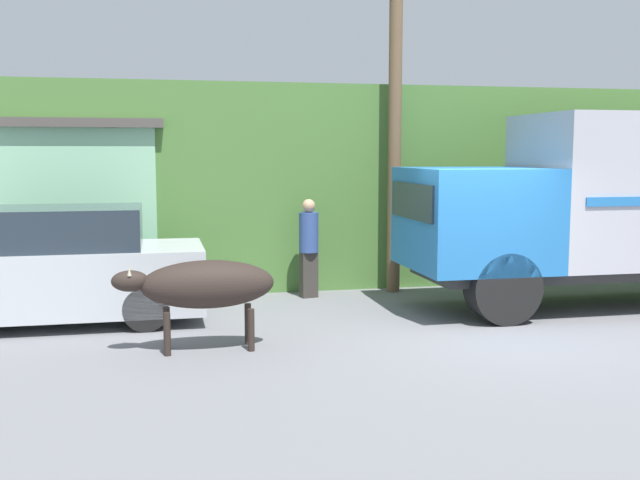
% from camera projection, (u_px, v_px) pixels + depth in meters
% --- Properties ---
extents(ground_plane, '(60.00, 60.00, 0.00)m').
position_uv_depth(ground_plane, '(486.00, 337.00, 10.55)').
color(ground_plane, slate).
extents(hillside_embankment, '(32.00, 5.17, 3.85)m').
position_uv_depth(hillside_embankment, '(363.00, 182.00, 16.67)').
color(hillside_embankment, '#4C7A38').
rests_on(hillside_embankment, ground_plane).
extents(building_backdrop, '(4.98, 2.70, 3.17)m').
position_uv_depth(building_backdrop, '(28.00, 206.00, 13.86)').
color(building_backdrop, '#8CC69E').
rests_on(building_backdrop, ground_plane).
extents(cargo_truck, '(7.03, 2.23, 3.21)m').
position_uv_depth(cargo_truck, '(625.00, 202.00, 12.55)').
color(cargo_truck, '#2D2D2D').
rests_on(cargo_truck, ground_plane).
extents(brown_cow, '(2.09, 0.63, 1.19)m').
position_uv_depth(brown_cow, '(204.00, 285.00, 9.73)').
color(brown_cow, '#2D231E').
rests_on(brown_cow, ground_plane).
extents(parked_suv, '(4.61, 1.84, 1.77)m').
position_uv_depth(parked_suv, '(50.00, 268.00, 11.26)').
color(parked_suv, silver).
rests_on(parked_suv, ground_plane).
extents(pedestrian_on_hill, '(0.41, 0.41, 1.76)m').
position_uv_depth(pedestrian_on_hill, '(309.00, 243.00, 13.32)').
color(pedestrian_on_hill, '#38332D').
rests_on(pedestrian_on_hill, ground_plane).
extents(utility_pole, '(0.90, 0.24, 6.16)m').
position_uv_depth(utility_pole, '(395.00, 119.00, 13.64)').
color(utility_pole, brown).
rests_on(utility_pole, ground_plane).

